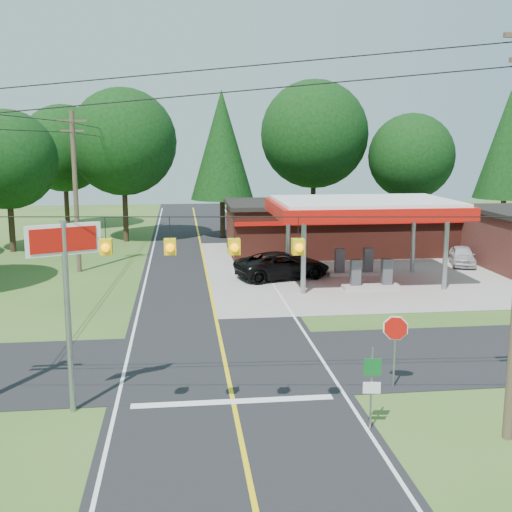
{
  "coord_description": "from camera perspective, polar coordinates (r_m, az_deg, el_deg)",
  "views": [
    {
      "loc": [
        -1.56,
        -22.94,
        8.35
      ],
      "look_at": [
        2.0,
        7.0,
        2.8
      ],
      "focal_mm": 45.0,
      "sensor_mm": 36.0,
      "label": 1
    }
  ],
  "objects": [
    {
      "name": "overhead_beacons",
      "position": [
        17.08,
        -4.86,
        3.2
      ],
      "size": [
        17.04,
        2.04,
        1.03
      ],
      "color": "black",
      "rests_on": "ground"
    },
    {
      "name": "gas_canopy",
      "position": [
        37.68,
        9.56,
        4.07
      ],
      "size": [
        10.6,
        7.4,
        4.88
      ],
      "color": "gray",
      "rests_on": "ground"
    },
    {
      "name": "main_highway",
      "position": [
        24.46,
        -2.75,
        -9.52
      ],
      "size": [
        8.0,
        120.0,
        0.02
      ],
      "primitive_type": "cube",
      "color": "black",
      "rests_on": "ground"
    },
    {
      "name": "utility_pole_north",
      "position": [
        58.26,
        -11.71,
        6.68
      ],
      "size": [
        0.3,
        0.3,
        9.5
      ],
      "color": "#473828",
      "rests_on": "ground"
    },
    {
      "name": "route_sign_post",
      "position": [
        19.02,
        10.26,
        -10.88
      ],
      "size": [
        0.51,
        0.12,
        2.49
      ],
      "color": "gray",
      "rests_on": "ground"
    },
    {
      "name": "suv_car",
      "position": [
        38.67,
        2.37,
        -0.84
      ],
      "size": [
        7.02,
        7.02,
        1.6
      ],
      "primitive_type": "imported",
      "rotation": [
        0.0,
        0.0,
        1.83
      ],
      "color": "black",
      "rests_on": "ground"
    },
    {
      "name": "convenience_store",
      "position": [
        47.79,
        7.29,
        2.61
      ],
      "size": [
        16.4,
        7.55,
        3.8
      ],
      "color": "#582219",
      "rests_on": "ground"
    },
    {
      "name": "octagonal_stop_sign",
      "position": [
        22.1,
        12.28,
        -6.78
      ],
      "size": [
        0.83,
        0.35,
        2.54
      ],
      "color": "gray",
      "rests_on": "ground"
    },
    {
      "name": "treeline_backdrop",
      "position": [
        47.01,
        -3.93,
        9.36
      ],
      "size": [
        70.27,
        51.59,
        13.3
      ],
      "color": "#332316",
      "rests_on": "ground"
    },
    {
      "name": "sedan_car",
      "position": [
        44.71,
        17.86,
        -0.01
      ],
      "size": [
        4.72,
        4.72,
        1.28
      ],
      "primitive_type": "imported",
      "rotation": [
        0.0,
        0.0,
        -0.31
      ],
      "color": "silver",
      "rests_on": "ground"
    },
    {
      "name": "ground",
      "position": [
        24.46,
        -2.75,
        -9.55
      ],
      "size": [
        120.0,
        120.0,
        0.0
      ],
      "primitive_type": "plane",
      "color": "#2F571E",
      "rests_on": "ground"
    },
    {
      "name": "utility_pole_far_left",
      "position": [
        41.56,
        -15.76,
        5.7
      ],
      "size": [
        1.8,
        0.3,
        10.0
      ],
      "color": "#473828",
      "rests_on": "ground"
    },
    {
      "name": "cross_road",
      "position": [
        24.45,
        -2.75,
        -9.51
      ],
      "size": [
        70.0,
        7.0,
        0.02
      ],
      "primitive_type": "cube",
      "color": "black",
      "rests_on": "ground"
    },
    {
      "name": "big_stop_sign",
      "position": [
        19.95,
        -16.57,
        -1.57
      ],
      "size": [
        2.06,
        0.97,
        5.97
      ],
      "color": "gray",
      "rests_on": "ground"
    },
    {
      "name": "lane_center_yellow",
      "position": [
        24.45,
        -2.76,
        -9.49
      ],
      "size": [
        0.15,
        110.0,
        0.0
      ],
      "primitive_type": "cube",
      "color": "yellow",
      "rests_on": "main_highway"
    }
  ]
}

